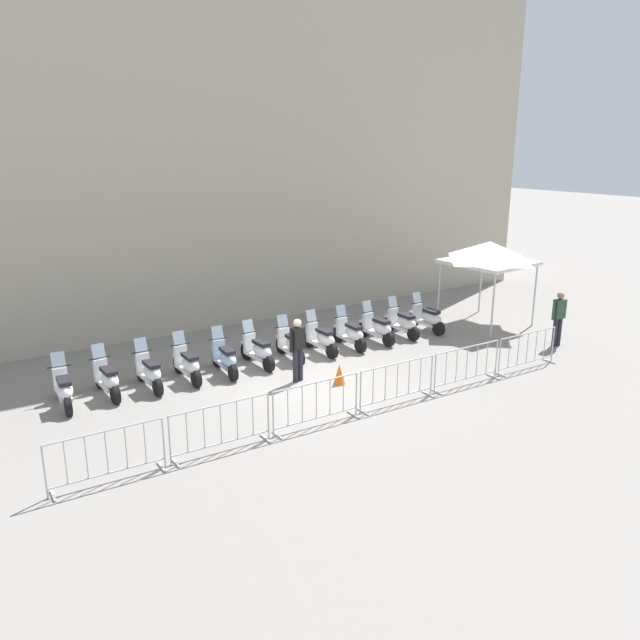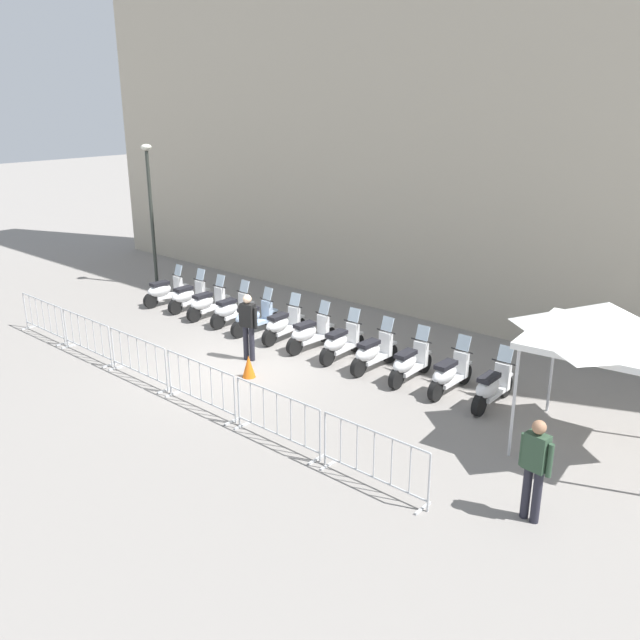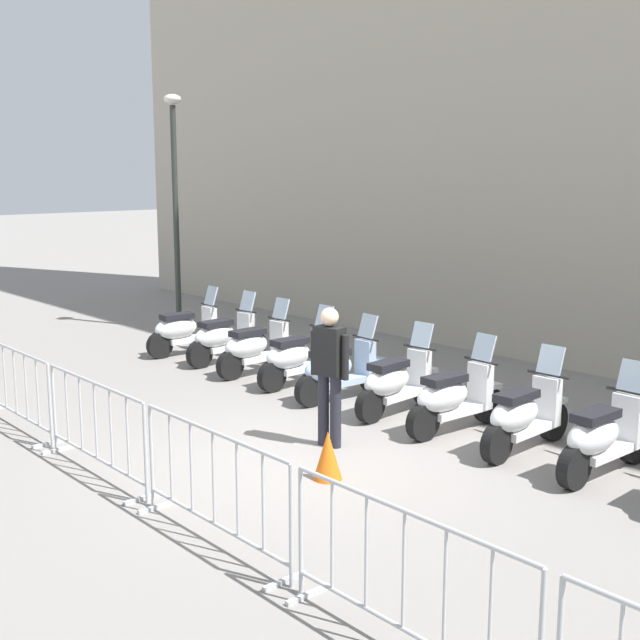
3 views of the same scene
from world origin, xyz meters
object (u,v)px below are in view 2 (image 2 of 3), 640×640
at_px(motorcycle_5, 282,325).
at_px(motorcycle_9, 409,363).
at_px(motorcycle_6, 309,334).
at_px(barrier_segment_5, 374,459).
at_px(motorcycle_2, 207,303).
at_px(canopy_tent, 606,323).
at_px(barrier_segment_4, 277,418).
at_px(officer_near_row_end, 248,323).
at_px(motorcycle_7, 340,343).
at_px(barrier_segment_0, 44,318).
at_px(barrier_segment_2, 138,359).
at_px(street_lamp, 150,201).
at_px(barrier_segment_3, 201,385).
at_px(motorcycle_11, 492,387).
at_px(barrier_segment_1, 87,337).
at_px(traffic_cone, 249,366).
at_px(motorcycle_4, 253,318).
at_px(officer_mid_plaza, 535,465).
at_px(motorcycle_3, 231,310).
at_px(motorcycle_0, 165,291).
at_px(motorcycle_10, 449,374).
at_px(motorcycle_8, 373,353).
at_px(motorcycle_1, 188,296).

height_order(motorcycle_5, motorcycle_9, same).
distance_m(motorcycle_6, barrier_segment_5, 6.71).
bearing_deg(motorcycle_2, canopy_tent, -7.84).
xyz_separation_m(barrier_segment_4, officer_near_row_end, (-3.32, 2.96, 0.45)).
xyz_separation_m(motorcycle_7, barrier_segment_0, (-7.78, -3.33, 0.07)).
relative_size(motorcycle_9, barrier_segment_2, 0.78).
xyz_separation_m(barrier_segment_4, street_lamp, (-10.81, 6.49, 2.52)).
xyz_separation_m(motorcycle_7, barrier_segment_3, (-0.87, -4.09, 0.07)).
xyz_separation_m(motorcycle_11, barrier_segment_1, (-9.67, -3.16, 0.07)).
distance_m(barrier_segment_2, street_lamp, 8.99).
bearing_deg(traffic_cone, motorcycle_11, 18.62).
bearing_deg(motorcycle_6, barrier_segment_3, -87.45).
height_order(motorcycle_2, motorcycle_4, same).
xyz_separation_m(motorcycle_9, motorcycle_11, (2.10, -0.19, 0.00)).
distance_m(barrier_segment_1, canopy_tent, 12.31).
bearing_deg(officer_mid_plaza, barrier_segment_1, 178.14).
distance_m(motorcycle_6, officer_mid_plaza, 8.36).
distance_m(barrier_segment_0, street_lamp, 6.25).
xyz_separation_m(motorcycle_3, motorcycle_7, (4.19, -0.46, 0.00)).
bearing_deg(officer_near_row_end, motorcycle_9, 15.97).
height_order(barrier_segment_3, traffic_cone, barrier_segment_3).
distance_m(barrier_segment_0, barrier_segment_3, 6.95).
relative_size(motorcycle_5, traffic_cone, 3.14).
xyz_separation_m(motorcycle_5, street_lamp, (-7.29, 1.91, 2.59)).
xyz_separation_m(officer_near_row_end, officer_mid_plaza, (8.12, -2.59, 0.00)).
xyz_separation_m(motorcycle_0, barrier_segment_3, (6.47, -4.81, 0.07)).
distance_m(motorcycle_3, motorcycle_10, 7.37).
height_order(motorcycle_10, barrier_segment_5, motorcycle_10).
distance_m(motorcycle_3, motorcycle_11, 8.42).
distance_m(motorcycle_2, motorcycle_6, 4.20).
height_order(barrier_segment_2, officer_near_row_end, officer_near_row_end).
relative_size(motorcycle_11, street_lamp, 0.35).
height_order(motorcycle_0, barrier_segment_3, motorcycle_0).
bearing_deg(motorcycle_10, motorcycle_9, 176.21).
height_order(motorcycle_0, motorcycle_10, same).
bearing_deg(motorcycle_8, officer_mid_plaza, -36.39).
height_order(motorcycle_0, barrier_segment_0, motorcycle_0).
xyz_separation_m(motorcycle_3, officer_mid_plaza, (10.42, -4.43, 0.53)).
bearing_deg(motorcycle_10, motorcycle_5, 174.02).
bearing_deg(motorcycle_0, motorcycle_1, 0.38).
bearing_deg(officer_mid_plaza, motorcycle_8, 143.61).
height_order(motorcycle_6, officer_mid_plaza, officer_mid_plaza).
relative_size(barrier_segment_5, canopy_tent, 0.76).
xyz_separation_m(motorcycle_0, traffic_cone, (6.19, -2.95, -0.18)).
height_order(motorcycle_2, motorcycle_9, same).
bearing_deg(motorcycle_3, motorcycle_7, -6.33).
bearing_deg(motorcycle_9, barrier_segment_0, -162.57).
distance_m(motorcycle_10, street_lamp, 13.02).
distance_m(motorcycle_0, motorcycle_8, 8.42).
bearing_deg(motorcycle_10, motorcycle_7, 174.49).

